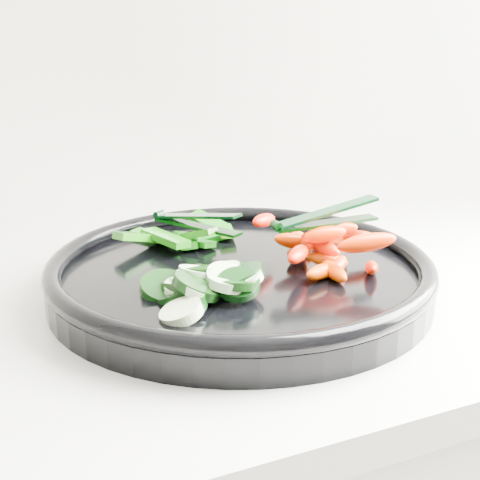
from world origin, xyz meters
name	(u,v)px	position (x,y,z in m)	size (l,w,h in m)	color
veggie_tray	(240,274)	(0.54, 1.64, 0.95)	(0.48, 0.48, 0.04)	black
cucumber_pile	(198,285)	(0.48, 1.60, 0.96)	(0.12, 0.12, 0.04)	black
carrot_pile	(322,246)	(0.62, 1.62, 0.97)	(0.13, 0.15, 0.05)	#FF1600
pepper_pile	(184,236)	(0.51, 1.74, 0.96)	(0.14, 0.10, 0.04)	#13690A
tong_carrot	(324,218)	(0.62, 1.62, 1.00)	(0.11, 0.02, 0.02)	black
tong_pepper	(194,221)	(0.53, 1.74, 0.98)	(0.07, 0.11, 0.02)	black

